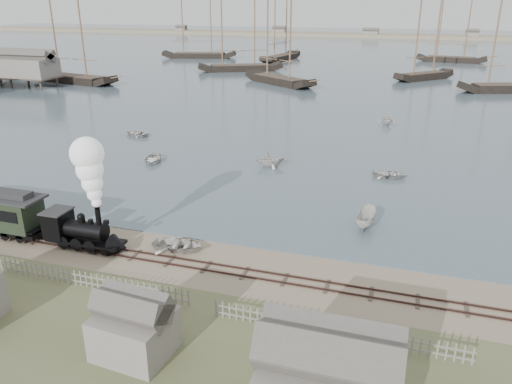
% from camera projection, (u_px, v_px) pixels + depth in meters
% --- Properties ---
extents(ground, '(600.00, 600.00, 0.00)m').
position_uv_depth(ground, '(193.00, 251.00, 39.23)').
color(ground, gray).
rests_on(ground, ground).
extents(harbor_water, '(600.00, 336.00, 0.06)m').
position_uv_depth(harbor_water, '(377.00, 52.00, 190.47)').
color(harbor_water, '#445862').
rests_on(harbor_water, ground).
extents(rail_track, '(120.00, 1.80, 0.16)m').
position_uv_depth(rail_track, '(182.00, 263.00, 37.44)').
color(rail_track, '#39241F').
rests_on(rail_track, ground).
extents(picket_fence_west, '(19.00, 0.10, 1.20)m').
position_uv_depth(picket_fence_west, '(66.00, 283.00, 34.83)').
color(picket_fence_west, gray).
rests_on(picket_fence_west, ground).
extents(picket_fence_east, '(15.00, 0.10, 1.20)m').
position_uv_depth(picket_fence_east, '(336.00, 340.00, 29.05)').
color(picket_fence_east, gray).
rests_on(picket_fence_east, ground).
extents(shed_mid, '(4.00, 3.50, 3.60)m').
position_uv_depth(shed_mid, '(137.00, 352.00, 28.00)').
color(shed_mid, gray).
rests_on(shed_mid, ground).
extents(far_spit, '(500.00, 20.00, 1.80)m').
position_uv_depth(far_spit, '(390.00, 38.00, 261.65)').
color(far_spit, gray).
rests_on(far_spit, ground).
extents(locomotive, '(7.00, 2.61, 8.73)m').
position_uv_depth(locomotive, '(89.00, 202.00, 38.12)').
color(locomotive, black).
rests_on(locomotive, ground).
extents(beached_dinghy, '(3.32, 4.40, 0.86)m').
position_uv_depth(beached_dinghy, '(179.00, 245.00, 39.37)').
color(beached_dinghy, beige).
rests_on(beached_dinghy, ground).
extents(rowboat_0, '(4.57, 3.81, 0.82)m').
position_uv_depth(rowboat_0, '(153.00, 159.00, 60.48)').
color(rowboat_0, beige).
rests_on(rowboat_0, harbor_water).
extents(rowboat_1, '(4.17, 4.38, 1.80)m').
position_uv_depth(rowboat_1, '(270.00, 159.00, 58.73)').
color(rowboat_1, beige).
rests_on(rowboat_1, harbor_water).
extents(rowboat_2, '(3.98, 1.77, 1.50)m').
position_uv_depth(rowboat_2, '(366.00, 219.00, 43.06)').
color(rowboat_2, beige).
rests_on(rowboat_2, harbor_water).
extents(rowboat_3, '(2.80, 3.84, 0.78)m').
position_uv_depth(rowboat_3, '(390.00, 174.00, 55.23)').
color(rowboat_3, beige).
rests_on(rowboat_3, harbor_water).
extents(rowboat_6, '(3.43, 4.28, 0.79)m').
position_uv_depth(rowboat_6, '(136.00, 133.00, 72.24)').
color(rowboat_6, beige).
rests_on(rowboat_6, harbor_water).
extents(rowboat_7, '(3.94, 3.61, 1.76)m').
position_uv_depth(rowboat_7, '(387.00, 119.00, 78.74)').
color(rowboat_7, beige).
rests_on(rowboat_7, harbor_water).
extents(schooner_0, '(24.29, 10.10, 20.00)m').
position_uv_depth(schooner_0, '(70.00, 39.00, 115.09)').
color(schooner_0, black).
rests_on(schooner_0, harbor_water).
extents(schooner_1, '(23.12, 15.13, 20.00)m').
position_uv_depth(schooner_1, '(240.00, 33.00, 134.72)').
color(schooner_1, black).
rests_on(schooner_1, harbor_water).
extents(schooner_2, '(20.29, 16.71, 20.00)m').
position_uv_depth(schooner_2, '(280.00, 40.00, 113.26)').
color(schooner_2, black).
rests_on(schooner_2, harbor_water).
extents(schooner_3, '(14.71, 15.56, 20.00)m').
position_uv_depth(schooner_3, '(428.00, 37.00, 119.57)').
color(schooner_3, black).
rests_on(schooner_3, harbor_water).
extents(schooner_6, '(25.36, 11.76, 20.00)m').
position_uv_depth(schooner_6, '(198.00, 27.00, 165.65)').
color(schooner_6, black).
rests_on(schooner_6, harbor_water).
extents(schooner_7, '(9.12, 22.77, 20.00)m').
position_uv_depth(schooner_7, '(281.00, 28.00, 158.58)').
color(schooner_7, black).
rests_on(schooner_7, harbor_water).
extents(schooner_8, '(21.37, 6.71, 20.00)m').
position_uv_depth(schooner_8, '(455.00, 29.00, 154.04)').
color(schooner_8, black).
rests_on(schooner_8, harbor_water).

